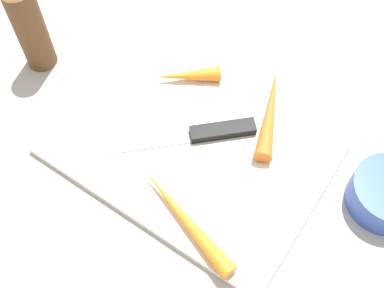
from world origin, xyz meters
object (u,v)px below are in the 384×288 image
at_px(carrot_shortest, 187,76).
at_px(pepper_grinder, 31,29).
at_px(knife, 213,132).
at_px(carrot_longest, 184,219).
at_px(cutting_board, 192,146).
at_px(carrot_medium, 270,112).

distance_m(carrot_shortest, pepper_grinder, 0.23).
height_order(knife, carrot_longest, carrot_longest).
xyz_separation_m(cutting_board, carrot_medium, (-0.06, -0.10, 0.02)).
xyz_separation_m(cutting_board, carrot_shortest, (0.07, -0.09, 0.02)).
xyz_separation_m(carrot_shortest, pepper_grinder, (0.21, 0.09, 0.05)).
bearing_deg(carrot_medium, cutting_board, 124.34).
height_order(cutting_board, knife, knife).
relative_size(cutting_board, knife, 2.27).
height_order(cutting_board, carrot_shortest, carrot_shortest).
bearing_deg(carrot_medium, pepper_grinder, 83.67).
height_order(cutting_board, carrot_medium, carrot_medium).
bearing_deg(carrot_longest, carrot_medium, -75.08).
distance_m(cutting_board, pepper_grinder, 0.28).
distance_m(carrot_medium, pepper_grinder, 0.36).
xyz_separation_m(knife, carrot_longest, (-0.04, 0.13, 0.01)).
bearing_deg(knife, carrot_medium, -169.57).
relative_size(cutting_board, carrot_medium, 2.40).
relative_size(cutting_board, pepper_grinder, 2.58).
height_order(carrot_longest, carrot_medium, carrot_medium).
bearing_deg(carrot_longest, carrot_shortest, -38.77).
xyz_separation_m(cutting_board, carrot_longest, (-0.06, 0.10, 0.02)).
xyz_separation_m(knife, pepper_grinder, (0.29, 0.03, 0.05)).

